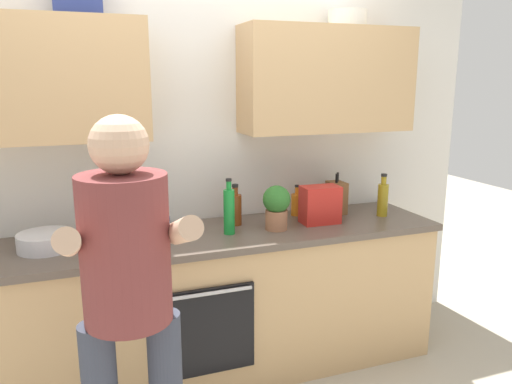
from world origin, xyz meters
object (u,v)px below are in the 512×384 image
object	(u,v)px
potted_herb	(277,206)
grocery_bag_crisps	(320,205)
person_standing	(128,290)
bottle_hotsauce	(153,233)
bottle_syrup	(135,226)
bottle_water	(103,233)
bottle_juice	(297,204)
mixing_bowl	(45,241)
cup_tea	(163,226)
bottle_soda	(229,211)
bottle_vinegar	(235,208)
knife_block	(336,197)
bottle_oil	(383,198)

from	to	relation	value
potted_herb	grocery_bag_crisps	distance (m)	0.31
person_standing	bottle_hotsauce	bearing A→B (deg)	73.05
bottle_syrup	bottle_water	size ratio (longest dim) A/B	0.85
bottle_juice	mixing_bowl	size ratio (longest dim) A/B	0.71
cup_tea	mixing_bowl	world-z (taller)	cup_tea
mixing_bowl	grocery_bag_crisps	world-z (taller)	grocery_bag_crisps
bottle_soda	potted_herb	size ratio (longest dim) A/B	1.22
cup_tea	grocery_bag_crisps	distance (m)	0.97
bottle_vinegar	cup_tea	distance (m)	0.46
mixing_bowl	knife_block	distance (m)	1.81
grocery_bag_crisps	knife_block	bearing A→B (deg)	39.42
person_standing	grocery_bag_crisps	size ratio (longest dim) A/B	7.04
bottle_water	bottle_hotsauce	xyz separation A→B (m)	(0.25, -0.01, -0.02)
person_standing	mixing_bowl	distance (m)	0.93
person_standing	mixing_bowl	bearing A→B (deg)	110.91
person_standing	bottle_vinegar	size ratio (longest dim) A/B	6.49
bottle_water	mixing_bowl	xyz separation A→B (m)	(-0.28, 0.20, -0.07)
bottle_vinegar	bottle_syrup	size ratio (longest dim) A/B	1.08
bottle_oil	knife_block	xyz separation A→B (m)	(-0.25, 0.17, -0.01)
potted_herb	bottle_oil	bearing A→B (deg)	2.98
bottle_hotsauce	potted_herb	xyz separation A→B (m)	(0.75, 0.12, 0.05)
knife_block	grocery_bag_crisps	bearing A→B (deg)	-140.58
bottle_soda	mixing_bowl	bearing A→B (deg)	175.84
bottle_juice	cup_tea	world-z (taller)	bottle_juice
bottle_water	bottle_juice	bearing A→B (deg)	16.31
bottle_soda	potted_herb	world-z (taller)	bottle_soda
bottle_soda	knife_block	world-z (taller)	bottle_soda
bottle_hotsauce	cup_tea	world-z (taller)	bottle_hotsauce
person_standing	knife_block	distance (m)	1.77
bottle_vinegar	bottle_juice	distance (m)	0.45
bottle_oil	bottle_syrup	bearing A→B (deg)	179.74
bottle_water	grocery_bag_crisps	bearing A→B (deg)	6.52
bottle_soda	potted_herb	xyz separation A→B (m)	(0.29, -0.01, 0.01)
bottle_syrup	knife_block	distance (m)	1.35
bottle_vinegar	bottle_syrup	world-z (taller)	bottle_vinegar
bottle_juice	bottle_soda	distance (m)	0.59
bottle_oil	cup_tea	world-z (taller)	bottle_oil
bottle_oil	knife_block	distance (m)	0.30
bottle_syrup	knife_block	bearing A→B (deg)	6.86
bottle_oil	bottle_syrup	size ratio (longest dim) A/B	1.19
bottle_syrup	cup_tea	xyz separation A→B (m)	(0.16, 0.08, -0.04)
person_standing	cup_tea	world-z (taller)	person_standing
person_standing	knife_block	world-z (taller)	person_standing
person_standing	grocery_bag_crisps	distance (m)	1.50
bottle_water	mixing_bowl	distance (m)	0.36
person_standing	bottle_oil	xyz separation A→B (m)	(1.72, 0.83, 0.04)
bottle_water	bottle_syrup	bearing A→B (deg)	42.09
person_standing	bottle_soda	xyz separation A→B (m)	(0.66, 0.80, 0.06)
potted_herb	cup_tea	bearing A→B (deg)	168.79
bottle_soda	cup_tea	distance (m)	0.39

